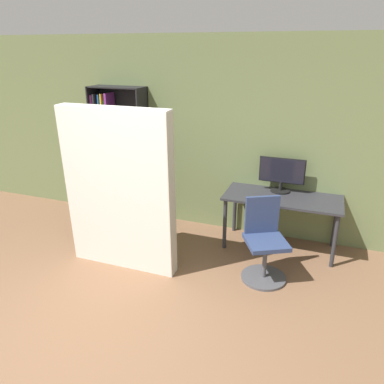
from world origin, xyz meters
name	(u,v)px	position (x,y,z in m)	size (l,w,h in m)	color
ground_plane	(70,367)	(0.00, 0.00, 0.00)	(16.00, 16.00, 0.00)	brown
wall_back	(193,135)	(0.00, 3.04, 1.35)	(8.00, 0.06, 2.70)	#6B7A4C
desk	(282,203)	(1.35, 2.68, 0.64)	(1.48, 0.66, 0.73)	#2D2D33
monitor	(282,173)	(1.29, 2.86, 0.98)	(0.59, 0.25, 0.46)	black
office_chair	(264,247)	(1.27, 1.91, 0.39)	(0.60, 0.60, 0.95)	#4C4C51
bookshelf	(116,155)	(-1.20, 2.87, 0.98)	(0.81, 0.34, 2.01)	black
mattress_near	(119,192)	(-0.37, 1.57, 0.97)	(1.34, 0.22, 1.94)	silver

